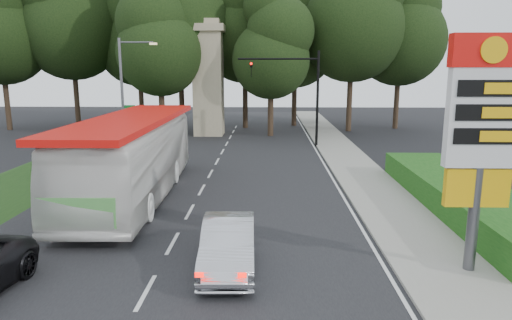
{
  "coord_description": "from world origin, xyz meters",
  "views": [
    {
      "loc": [
        3.25,
        -10.7,
        5.93
      ],
      "look_at": [
        2.77,
        7.76,
        2.2
      ],
      "focal_mm": 32.0,
      "sensor_mm": 36.0,
      "label": 1
    }
  ],
  "objects_px": {
    "traffic_signal_mast": "(300,85)",
    "transit_bus": "(133,158)",
    "streetlight_signs": "(125,89)",
    "gas_station_pylon": "(483,123)",
    "sedan_silver": "(228,244)",
    "monument": "(208,78)"
  },
  "relations": [
    {
      "from": "traffic_signal_mast",
      "to": "transit_bus",
      "type": "bearing_deg",
      "value": -121.26
    },
    {
      "from": "streetlight_signs",
      "to": "transit_bus",
      "type": "height_order",
      "value": "streetlight_signs"
    },
    {
      "from": "streetlight_signs",
      "to": "transit_bus",
      "type": "xyz_separation_m",
      "value": [
        4.04,
        -12.22,
        -2.56
      ]
    },
    {
      "from": "gas_station_pylon",
      "to": "sedan_silver",
      "type": "xyz_separation_m",
      "value": [
        -7.12,
        0.23,
        -3.72
      ]
    },
    {
      "from": "gas_station_pylon",
      "to": "transit_bus",
      "type": "relative_size",
      "value": 0.51
    },
    {
      "from": "transit_bus",
      "to": "traffic_signal_mast",
      "type": "bearing_deg",
      "value": 56.9
    },
    {
      "from": "traffic_signal_mast",
      "to": "sedan_silver",
      "type": "relative_size",
      "value": 1.62
    },
    {
      "from": "gas_station_pylon",
      "to": "traffic_signal_mast",
      "type": "height_order",
      "value": "traffic_signal_mast"
    },
    {
      "from": "traffic_signal_mast",
      "to": "sedan_silver",
      "type": "xyz_separation_m",
      "value": [
        -3.6,
        -21.77,
        -3.94
      ]
    },
    {
      "from": "gas_station_pylon",
      "to": "sedan_silver",
      "type": "distance_m",
      "value": 8.03
    },
    {
      "from": "gas_station_pylon",
      "to": "traffic_signal_mast",
      "type": "relative_size",
      "value": 0.95
    },
    {
      "from": "gas_station_pylon",
      "to": "monument",
      "type": "distance_m",
      "value": 30.17
    },
    {
      "from": "streetlight_signs",
      "to": "sedan_silver",
      "type": "relative_size",
      "value": 1.8
    },
    {
      "from": "gas_station_pylon",
      "to": "sedan_silver",
      "type": "relative_size",
      "value": 1.54
    },
    {
      "from": "traffic_signal_mast",
      "to": "streetlight_signs",
      "type": "height_order",
      "value": "streetlight_signs"
    },
    {
      "from": "transit_bus",
      "to": "sedan_silver",
      "type": "xyz_separation_m",
      "value": [
        5.03,
        -7.56,
        -1.14
      ]
    },
    {
      "from": "gas_station_pylon",
      "to": "streetlight_signs",
      "type": "bearing_deg",
      "value": 128.96
    },
    {
      "from": "traffic_signal_mast",
      "to": "gas_station_pylon",
      "type": "bearing_deg",
      "value": -80.91
    },
    {
      "from": "gas_station_pylon",
      "to": "transit_bus",
      "type": "height_order",
      "value": "gas_station_pylon"
    },
    {
      "from": "transit_bus",
      "to": "monument",
      "type": "bearing_deg",
      "value": 85.47
    },
    {
      "from": "gas_station_pylon",
      "to": "streetlight_signs",
      "type": "distance_m",
      "value": 25.74
    },
    {
      "from": "gas_station_pylon",
      "to": "traffic_signal_mast",
      "type": "distance_m",
      "value": 22.29
    }
  ]
}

